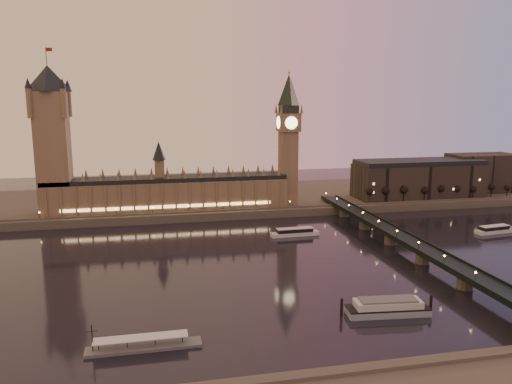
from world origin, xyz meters
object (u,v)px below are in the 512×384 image
moored_barge (388,307)px  pontoon_pier (143,346)px  cruise_boat_b (494,230)px  cruise_boat_a (295,232)px

moored_barge → pontoon_pier: 100.45m
cruise_boat_b → moored_barge: bearing=-148.1°
cruise_boat_b → pontoon_pier: pontoon_pier is taller
cruise_boat_a → pontoon_pier: (-96.65, -134.72, -1.08)m
pontoon_pier → cruise_boat_a: bearing=54.3°
cruise_boat_a → pontoon_pier: 165.81m
cruise_boat_a → pontoon_pier: pontoon_pier is taller
moored_barge → cruise_boat_b: bearing=44.5°
cruise_boat_a → cruise_boat_b: cruise_boat_a is taller
cruise_boat_a → cruise_boat_b: bearing=-10.5°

